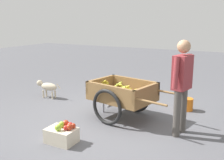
{
  "coord_description": "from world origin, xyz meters",
  "views": [
    {
      "loc": [
        -2.26,
        3.95,
        1.8
      ],
      "look_at": [
        -0.07,
        -0.13,
        0.75
      ],
      "focal_mm": 42.96,
      "sensor_mm": 36.0,
      "label": 1
    }
  ],
  "objects_px": {
    "plastic_bucket": "(187,104)",
    "fruit_cart": "(123,95)",
    "vendor_person": "(182,80)",
    "mixed_fruit_crate": "(62,134)",
    "dog": "(48,86)"
  },
  "relations": [
    {
      "from": "fruit_cart",
      "to": "dog",
      "type": "xyz_separation_m",
      "value": [
        2.12,
        -0.35,
        -0.17
      ]
    },
    {
      "from": "fruit_cart",
      "to": "mixed_fruit_crate",
      "type": "relative_size",
      "value": 4.02
    },
    {
      "from": "fruit_cart",
      "to": "dog",
      "type": "relative_size",
      "value": 2.62
    },
    {
      "from": "vendor_person",
      "to": "fruit_cart",
      "type": "bearing_deg",
      "value": -11.4
    },
    {
      "from": "vendor_person",
      "to": "plastic_bucket",
      "type": "height_order",
      "value": "vendor_person"
    },
    {
      "from": "dog",
      "to": "plastic_bucket",
      "type": "relative_size",
      "value": 2.69
    },
    {
      "from": "fruit_cart",
      "to": "vendor_person",
      "type": "xyz_separation_m",
      "value": [
        -1.12,
        0.23,
        0.45
      ]
    },
    {
      "from": "fruit_cart",
      "to": "vendor_person",
      "type": "distance_m",
      "value": 1.23
    },
    {
      "from": "dog",
      "to": "mixed_fruit_crate",
      "type": "height_order",
      "value": "dog"
    },
    {
      "from": "dog",
      "to": "mixed_fruit_crate",
      "type": "distance_m",
      "value": 2.47
    },
    {
      "from": "vendor_person",
      "to": "dog",
      "type": "relative_size",
      "value": 2.23
    },
    {
      "from": "vendor_person",
      "to": "mixed_fruit_crate",
      "type": "bearing_deg",
      "value": 37.74
    },
    {
      "from": "plastic_bucket",
      "to": "fruit_cart",
      "type": "bearing_deg",
      "value": 45.67
    },
    {
      "from": "plastic_bucket",
      "to": "mixed_fruit_crate",
      "type": "distance_m",
      "value": 2.69
    },
    {
      "from": "dog",
      "to": "plastic_bucket",
      "type": "xyz_separation_m",
      "value": [
        -3.09,
        -0.64,
        -0.14
      ]
    }
  ]
}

